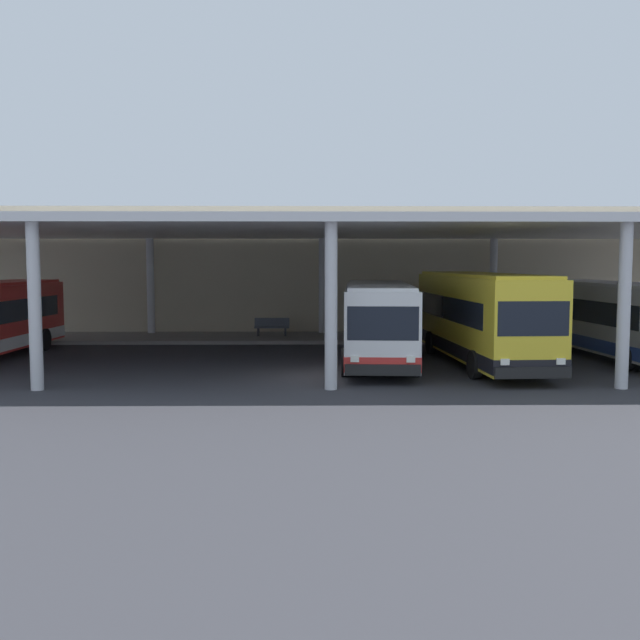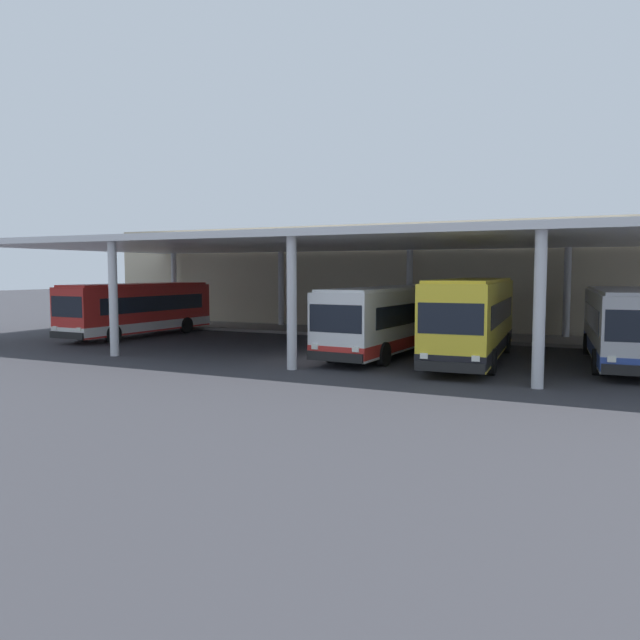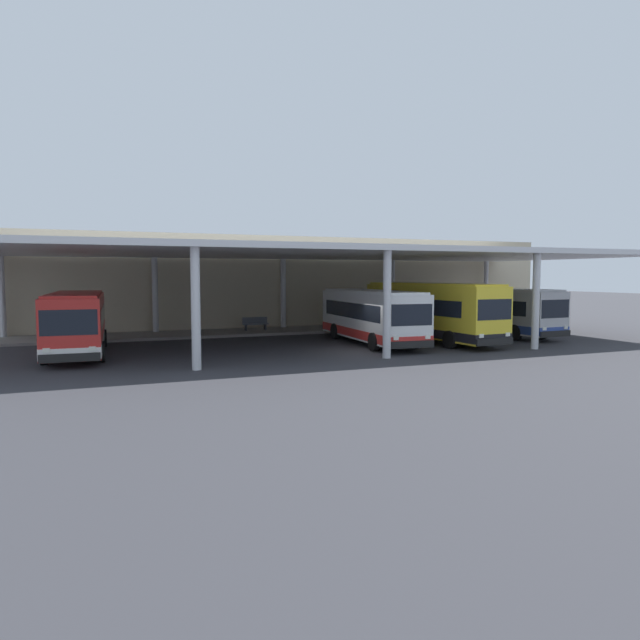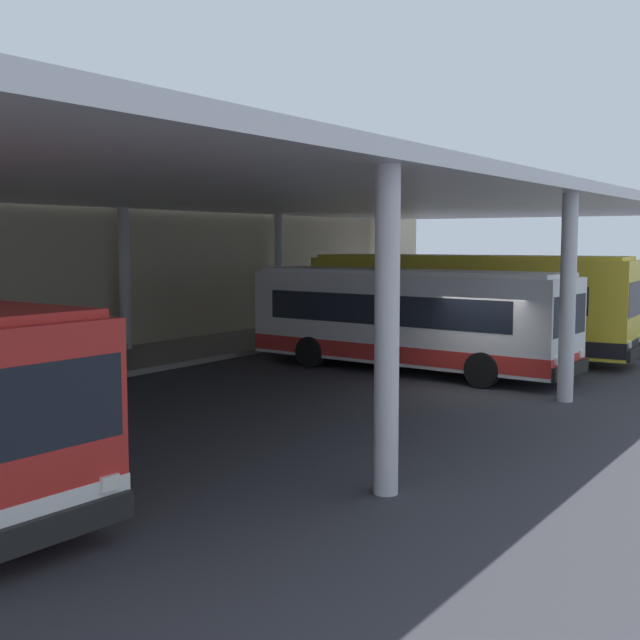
{
  "view_description": "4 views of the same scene",
  "coord_description": "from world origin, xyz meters",
  "px_view_note": "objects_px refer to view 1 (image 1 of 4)",
  "views": [
    {
      "loc": [
        -0.64,
        -24.58,
        4.06
      ],
      "look_at": [
        -0.27,
        3.14,
        1.73
      ],
      "focal_mm": 39.66,
      "sensor_mm": 36.0,
      "label": 1
    },
    {
      "loc": [
        11.19,
        -23.78,
        3.9
      ],
      "look_at": [
        -0.99,
        2.26,
        1.6
      ],
      "focal_mm": 34.21,
      "sensor_mm": 36.0,
      "label": 2
    },
    {
      "loc": [
        -13.45,
        -26.97,
        4.06
      ],
      "look_at": [
        -0.88,
        4.03,
        1.42
      ],
      "focal_mm": 32.02,
      "sensor_mm": 36.0,
      "label": 3
    },
    {
      "loc": [
        -20.56,
        -8.85,
        4.06
      ],
      "look_at": [
        -0.49,
        4.69,
        1.73
      ],
      "focal_mm": 46.13,
      "sensor_mm": 36.0,
      "label": 4
    }
  ],
  "objects_px": {
    "bus_far_bay": "(614,319)",
    "bench_waiting": "(272,327)",
    "bus_second_bay": "(378,322)",
    "bus_middle_bay": "(480,317)"
  },
  "relations": [
    {
      "from": "bus_second_bay",
      "to": "bench_waiting",
      "type": "distance_m",
      "value": 9.9
    },
    {
      "from": "bus_second_bay",
      "to": "bus_middle_bay",
      "type": "distance_m",
      "value": 4.01
    },
    {
      "from": "bus_second_bay",
      "to": "bus_middle_bay",
      "type": "height_order",
      "value": "bus_middle_bay"
    },
    {
      "from": "bench_waiting",
      "to": "bus_second_bay",
      "type": "bearing_deg",
      "value": -61.76
    },
    {
      "from": "bus_middle_bay",
      "to": "bus_far_bay",
      "type": "xyz_separation_m",
      "value": [
        5.95,
        1.52,
        -0.19
      ]
    },
    {
      "from": "bus_middle_bay",
      "to": "bus_second_bay",
      "type": "bearing_deg",
      "value": 176.74
    },
    {
      "from": "bus_middle_bay",
      "to": "bus_far_bay",
      "type": "bearing_deg",
      "value": 14.33
    },
    {
      "from": "bus_far_bay",
      "to": "bench_waiting",
      "type": "relative_size",
      "value": 5.94
    },
    {
      "from": "bus_far_bay",
      "to": "bench_waiting",
      "type": "distance_m",
      "value": 16.4
    },
    {
      "from": "bus_far_bay",
      "to": "bench_waiting",
      "type": "height_order",
      "value": "bus_far_bay"
    }
  ]
}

